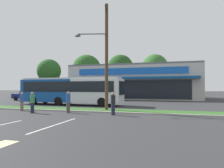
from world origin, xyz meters
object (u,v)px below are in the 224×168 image
pedestrian_by_pole (22,101)px  car_0 (27,96)px  car_1 (94,97)px  pedestrian_far (113,103)px  pedestrian_near_bench (32,102)px  city_bus (71,90)px  pedestrian_mid (68,102)px  utility_pole (105,53)px

pedestrian_by_pole → car_0: bearing=32.2°
car_1 → pedestrian_far: (6.28, -12.45, 0.12)m
pedestrian_by_pole → pedestrian_near_bench: bearing=-124.0°
car_0 → car_1: car_0 is taller
city_bus → pedestrian_mid: size_ratio=7.27×
pedestrian_by_pole → pedestrian_far: (8.58, -0.41, 0.04)m
car_1 → pedestrian_near_bench: bearing=-91.7°
utility_pole → pedestrian_mid: bearing=-140.9°
car_0 → pedestrian_mid: size_ratio=2.62×
pedestrian_near_bench → pedestrian_mid: size_ratio=0.97×
pedestrian_far → utility_pole: bearing=-116.5°
pedestrian_near_bench → pedestrian_mid: 2.90m
pedestrian_far → city_bus: bearing=-102.7°
utility_pole → pedestrian_mid: utility_pole is taller
city_bus → car_1: 5.29m
pedestrian_near_bench → pedestrian_by_pole: bearing=70.4°
utility_pole → car_0: utility_pole is taller
city_bus → pedestrian_near_bench: (0.70, -8.03, -0.91)m
car_1 → pedestrian_far: pedestrian_far is taller
city_bus → car_0: bearing=154.3°
car_0 → car_1: (11.65, -0.32, -0.02)m
pedestrian_by_pole → utility_pole: bearing=-79.9°
utility_pole → city_bus: bearing=139.8°
city_bus → car_1: (1.09, 5.08, -1.01)m
city_bus → car_0: (-10.56, 5.40, -0.99)m
utility_pole → pedestrian_far: (1.41, -2.33, -4.24)m
utility_pole → pedestrian_by_pole: (-7.17, -1.93, -4.28)m
city_bus → car_1: city_bus is taller
city_bus → utility_pole: bearing=-38.8°
car_1 → pedestrian_near_bench: 13.12m
city_bus → pedestrian_mid: 7.92m
car_0 → pedestrian_far: pedestrian_far is taller
pedestrian_mid → pedestrian_far: pedestrian_mid is taller
pedestrian_by_pole → pedestrian_mid: size_ratio=0.95×
car_0 → pedestrian_by_pole: bearing=127.1°
pedestrian_mid → pedestrian_far: (3.93, -0.29, -0.01)m
city_bus → car_0: 11.90m
car_0 → pedestrian_near_bench: (11.26, -13.43, 0.09)m
car_1 → pedestrian_mid: size_ratio=2.42×
pedestrian_mid → car_1: bearing=-32.5°
utility_pole → car_1: bearing=115.7°
car_0 → pedestrian_far: bearing=144.5°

